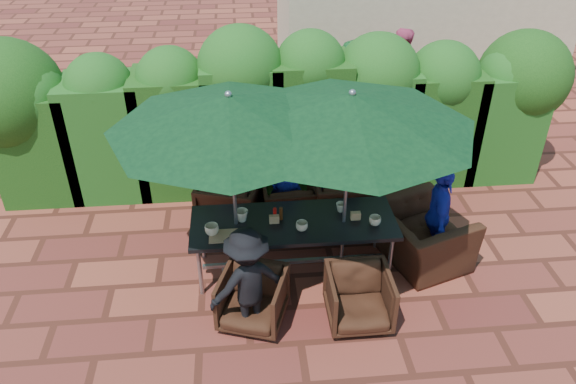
{
  "coord_description": "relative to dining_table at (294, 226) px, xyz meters",
  "views": [
    {
      "loc": [
        -0.54,
        -5.36,
        4.76
      ],
      "look_at": [
        -0.0,
        0.4,
        1.01
      ],
      "focal_mm": 35.0,
      "sensor_mm": 36.0,
      "label": 1
    }
  ],
  "objects": [
    {
      "name": "ground",
      "position": [
        -0.04,
        -0.14,
        -0.68
      ],
      "size": [
        80.0,
        80.0,
        0.0
      ],
      "primitive_type": "plane",
      "color": "brown",
      "rests_on": "ground"
    },
    {
      "name": "dining_table",
      "position": [
        0.0,
        0.0,
        0.0
      ],
      "size": [
        2.5,
        0.9,
        0.75
      ],
      "color": "black",
      "rests_on": "ground"
    },
    {
      "name": "umbrella_left",
      "position": [
        -0.7,
        0.03,
        1.54
      ],
      "size": [
        2.7,
        2.7,
        2.46
      ],
      "color": "gray",
      "rests_on": "ground"
    },
    {
      "name": "umbrella_right",
      "position": [
        0.61,
        -0.06,
        1.54
      ],
      "size": [
        2.81,
        2.81,
        2.46
      ],
      "color": "gray",
      "rests_on": "ground"
    },
    {
      "name": "chair_far_left",
      "position": [
        -0.77,
        1.06,
        -0.25
      ],
      "size": [
        1.01,
        0.97,
        0.84
      ],
      "primitive_type": "imported",
      "rotation": [
        0.0,
        0.0,
        2.85
      ],
      "color": "black",
      "rests_on": "ground"
    },
    {
      "name": "chair_far_mid",
      "position": [
        0.04,
        1.01,
        -0.3
      ],
      "size": [
        0.77,
        0.73,
        0.76
      ],
      "primitive_type": "imported",
      "rotation": [
        0.0,
        0.0,
        3.19
      ],
      "color": "black",
      "rests_on": "ground"
    },
    {
      "name": "chair_far_right",
      "position": [
        0.81,
        0.99,
        -0.25
      ],
      "size": [
        0.85,
        0.8,
        0.86
      ],
      "primitive_type": "imported",
      "rotation": [
        0.0,
        0.0,
        3.12
      ],
      "color": "black",
      "rests_on": "ground"
    },
    {
      "name": "chair_near_left",
      "position": [
        -0.55,
        -0.85,
        -0.32
      ],
      "size": [
        0.87,
        0.84,
        0.72
      ],
      "primitive_type": "imported",
      "rotation": [
        0.0,
        0.0,
        -0.32
      ],
      "color": "black",
      "rests_on": "ground"
    },
    {
      "name": "chair_near_right",
      "position": [
        0.65,
        -0.95,
        -0.31
      ],
      "size": [
        0.71,
        0.66,
        0.73
      ],
      "primitive_type": "imported",
      "rotation": [
        0.0,
        0.0,
        0.0
      ],
      "color": "black",
      "rests_on": "ground"
    },
    {
      "name": "chair_end_right",
      "position": [
        1.65,
        0.05,
        -0.17
      ],
      "size": [
        1.08,
        1.33,
        1.0
      ],
      "primitive_type": "imported",
      "rotation": [
        0.0,
        0.0,
        1.9
      ],
      "color": "black",
      "rests_on": "ground"
    },
    {
      "name": "adult_far_left",
      "position": [
        -0.77,
        0.88,
        -0.04
      ],
      "size": [
        0.71,
        0.55,
        1.28
      ],
      "primitive_type": "imported",
      "rotation": [
        0.0,
        0.0,
        0.31
      ],
      "color": "silver",
      "rests_on": "ground"
    },
    {
      "name": "adult_far_mid",
      "position": [
        0.03,
        1.04,
        0.01
      ],
      "size": [
        0.59,
        0.53,
        1.37
      ],
      "primitive_type": "imported",
      "rotation": [
        0.0,
        0.0,
        -0.29
      ],
      "color": "#2029B1",
      "rests_on": "ground"
    },
    {
      "name": "adult_far_right",
      "position": [
        0.95,
        0.9,
        -0.04
      ],
      "size": [
        0.71,
        0.58,
        1.28
      ],
      "primitive_type": "imported",
      "rotation": [
        0.0,
        0.0,
        0.38
      ],
      "color": "black",
      "rests_on": "ground"
    },
    {
      "name": "adult_near_left",
      "position": [
        -0.59,
        -0.95,
        -0.01
      ],
      "size": [
        0.94,
        0.68,
        1.34
      ],
      "primitive_type": "imported",
      "rotation": [
        0.0,
        0.0,
        3.52
      ],
      "color": "black",
      "rests_on": "ground"
    },
    {
      "name": "adult_end_right",
      "position": [
        1.84,
        0.05,
        -0.0
      ],
      "size": [
        0.57,
        0.86,
        1.35
      ],
      "primitive_type": "imported",
      "rotation": [
        0.0,
        0.0,
        1.34
      ],
      "color": "#2029B1",
      "rests_on": "ground"
    },
    {
      "name": "child_left",
      "position": [
        -0.52,
        1.12,
        -0.26
      ],
      "size": [
        0.35,
        0.31,
        0.84
      ],
      "primitive_type": "imported",
      "rotation": [
        0.0,
        0.0,
        0.25
      ],
      "color": "#DC4D7E",
      "rests_on": "ground"
    },
    {
      "name": "child_right",
      "position": [
        0.46,
        1.02,
        -0.31
      ],
      "size": [
        0.3,
        0.27,
        0.73
      ],
      "primitive_type": "imported",
      "rotation": [
        0.0,
        0.0,
        -0.22
      ],
      "color": "#984EAB",
      "rests_on": "ground"
    },
    {
      "name": "pedestrian_a",
      "position": [
        1.45,
        4.05,
        0.15
      ],
      "size": [
        1.64,
        1.01,
        1.65
      ],
      "primitive_type": "imported",
      "rotation": [
        0.0,
        0.0,
        2.82
      ],
      "color": "#238138",
      "rests_on": "ground"
    },
    {
      "name": "pedestrian_b",
      "position": [
        2.4,
        4.26,
        0.21
      ],
      "size": [
        0.91,
        0.61,
        1.78
      ],
      "primitive_type": "imported",
      "rotation": [
        0.0,
        0.0,
        3.03
      ],
      "color": "#DC4D7E",
      "rests_on": "ground"
    },
    {
      "name": "pedestrian_c",
      "position": [
        3.12,
        4.04,
        0.09
      ],
      "size": [
        0.94,
        1.05,
        1.52
      ],
      "primitive_type": "imported",
      "rotation": [
        0.0,
        0.0,
        2.21
      ],
      "color": "#92949A",
      "rests_on": "ground"
    },
    {
      "name": "cup_a",
      "position": [
        -0.98,
        -0.17,
        0.14
      ],
      "size": [
        0.17,
        0.17,
        0.13
      ],
      "primitive_type": "imported",
      "color": "beige",
      "rests_on": "dining_table"
    },
    {
      "name": "cup_b",
      "position": [
        -0.62,
        0.08,
        0.15
      ],
      "size": [
        0.16,
        0.16,
        0.15
      ],
      "primitive_type": "imported",
      "color": "beige",
      "rests_on": "dining_table"
    },
    {
      "name": "cup_c",
      "position": [
        0.08,
        -0.18,
        0.13
      ],
      "size": [
        0.15,
        0.15,
        0.11
      ],
      "primitive_type": "imported",
      "color": "beige",
      "rests_on": "dining_table"
    },
    {
      "name": "cup_d",
      "position": [
        0.61,
        0.16,
        0.13
      ],
      "size": [
        0.12,
        0.12,
        0.12
      ],
      "primitive_type": "imported",
      "color": "beige",
      "rests_on": "dining_table"
    },
    {
      "name": "cup_e",
      "position": [
        0.97,
        -0.16,
        0.13
      ],
      "size": [
        0.15,
        0.15,
        0.12
      ],
      "primitive_type": "imported",
      "color": "beige",
      "rests_on": "dining_table"
    },
    {
      "name": "ketchup_bottle",
      "position": [
        -0.22,
        0.05,
        0.16
      ],
      "size": [
        0.04,
        0.04,
        0.17
      ],
      "primitive_type": "cylinder",
      "color": "#B20C0A",
      "rests_on": "dining_table"
    },
    {
      "name": "sauce_bottle",
      "position": [
        -0.15,
        0.06,
        0.16
      ],
      "size": [
        0.04,
        0.04,
        0.17
      ],
      "primitive_type": "cylinder",
      "color": "#4C230C",
      "rests_on": "dining_table"
    },
    {
      "name": "serving_tray",
      "position": [
        -0.84,
        -0.23,
        0.08
      ],
      "size": [
        0.35,
        0.25,
        0.02
      ],
      "primitive_type": "cube",
      "color": "#AA7A52",
      "rests_on": "dining_table"
    },
    {
      "name": "number_block_left",
      "position": [
        -0.24,
        -0.0,
        0.12
      ],
      "size": [
        0.12,
        0.06,
        0.1
      ],
      "primitive_type": "cube",
      "color": "tan",
      "rests_on": "dining_table"
    },
    {
      "name": "number_block_right",
      "position": [
        0.76,
        -0.02,
        0.12
      ],
      "size": [
        0.12,
        0.06,
        0.1
      ],
      "primitive_type": "cube",
      "color": "tan",
      "rests_on": "dining_table"
    },
    {
      "name": "hedge_wall",
      "position": [
        -0.2,
        2.18,
        0.64
      ],
      "size": [
        9.1,
        1.6,
        2.53
      ],
      "color": "#143D10",
      "rests_on": "ground"
    }
  ]
}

